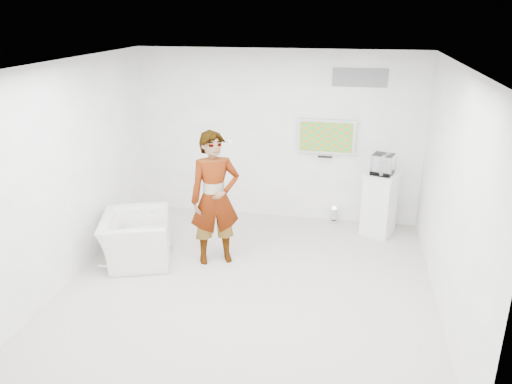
% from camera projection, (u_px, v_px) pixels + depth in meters
% --- Properties ---
extents(room, '(5.01, 5.01, 3.00)m').
position_uv_depth(room, '(249.00, 182.00, 6.46)').
color(room, beige).
rests_on(room, ground).
extents(tv, '(1.00, 0.08, 0.60)m').
position_uv_depth(tv, '(326.00, 137.00, 8.55)').
color(tv, silver).
rests_on(tv, room).
extents(logo_decal, '(0.90, 0.02, 0.30)m').
position_uv_depth(logo_decal, '(360.00, 78.00, 8.15)').
color(logo_decal, slate).
rests_on(logo_decal, room).
extents(person, '(0.87, 0.74, 2.01)m').
position_uv_depth(person, '(215.00, 199.00, 7.28)').
color(person, white).
rests_on(person, room).
extents(armchair, '(1.27, 1.36, 0.72)m').
position_uv_depth(armchair, '(136.00, 238.00, 7.51)').
color(armchair, white).
rests_on(armchair, room).
extents(pedestal, '(0.68, 0.68, 1.06)m').
position_uv_depth(pedestal, '(379.00, 204.00, 8.36)').
color(pedestal, white).
rests_on(pedestal, room).
extents(floor_uplight, '(0.20, 0.20, 0.30)m').
position_uv_depth(floor_uplight, '(334.00, 215.00, 8.91)').
color(floor_uplight, silver).
rests_on(floor_uplight, room).
extents(vitrine, '(0.42, 0.42, 0.33)m').
position_uv_depth(vitrine, '(383.00, 164.00, 8.12)').
color(vitrine, white).
rests_on(vitrine, pedestal).
extents(console, '(0.07, 0.16, 0.21)m').
position_uv_depth(console, '(383.00, 168.00, 8.14)').
color(console, white).
rests_on(console, pedestal).
extents(wii_remote, '(0.10, 0.16, 0.04)m').
position_uv_depth(wii_remote, '(229.00, 142.00, 7.20)').
color(wii_remote, white).
rests_on(wii_remote, person).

